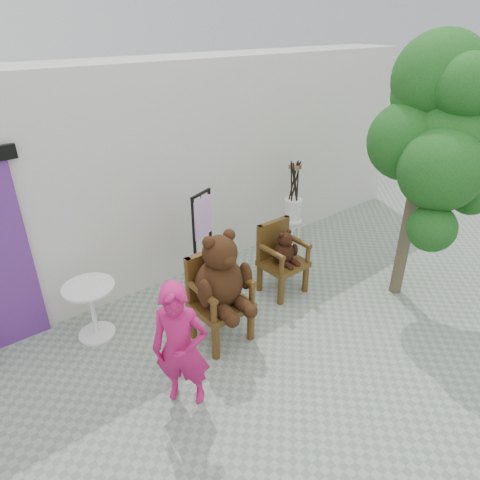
{
  "coord_description": "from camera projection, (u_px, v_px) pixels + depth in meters",
  "views": [
    {
      "loc": [
        -3.23,
        -2.24,
        3.45
      ],
      "look_at": [
        -0.2,
        1.49,
        0.95
      ],
      "focal_mm": 32.0,
      "sensor_mm": 36.0,
      "label": 1
    }
  ],
  "objects": [
    {
      "name": "ground_plane",
      "position": [
        335.0,
        354.0,
        4.94
      ],
      "size": [
        60.0,
        60.0,
        0.0
      ],
      "primitive_type": "plane",
      "color": "gray",
      "rests_on": "ground"
    },
    {
      "name": "back_wall",
      "position": [
        183.0,
        165.0,
        6.39
      ],
      "size": [
        9.0,
        1.0,
        3.0
      ],
      "primitive_type": "cube",
      "color": "silver",
      "rests_on": "ground"
    },
    {
      "name": "chair_big",
      "position": [
        220.0,
        282.0,
        4.84
      ],
      "size": [
        0.7,
        0.74,
        1.42
      ],
      "color": "#40280D",
      "rests_on": "ground"
    },
    {
      "name": "chair_small",
      "position": [
        282.0,
        253.0,
        5.86
      ],
      "size": [
        0.58,
        0.53,
        1.01
      ],
      "color": "#40280D",
      "rests_on": "ground"
    },
    {
      "name": "person",
      "position": [
        181.0,
        348.0,
        3.95
      ],
      "size": [
        0.63,
        0.63,
        1.48
      ],
      "primitive_type": "imported",
      "rotation": [
        0.0,
        0.0,
        -0.8
      ],
      "color": "#B6165C",
      "rests_on": "ground"
    },
    {
      "name": "cafe_table",
      "position": [
        92.0,
        305.0,
        5.05
      ],
      "size": [
        0.6,
        0.6,
        0.7
      ],
      "rotation": [
        0.0,
        0.0,
        0.01
      ],
      "color": "white",
      "rests_on": "ground"
    },
    {
      "name": "display_stand",
      "position": [
        204.0,
        257.0,
        5.76
      ],
      "size": [
        0.54,
        0.48,
        1.51
      ],
      "rotation": [
        0.0,
        0.0,
        0.35
      ],
      "color": "black",
      "rests_on": "ground"
    },
    {
      "name": "stool_bucket",
      "position": [
        293.0,
        209.0,
        7.07
      ],
      "size": [
        0.32,
        0.32,
        1.45
      ],
      "rotation": [
        0.0,
        0.0,
        0.07
      ],
      "color": "white",
      "rests_on": "ground"
    },
    {
      "name": "tree",
      "position": [
        445.0,
        127.0,
        4.99
      ],
      "size": [
        1.66,
        1.68,
        3.38
      ],
      "rotation": [
        0.0,
        0.0,
        -0.02
      ],
      "color": "#413827",
      "rests_on": "ground"
    }
  ]
}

